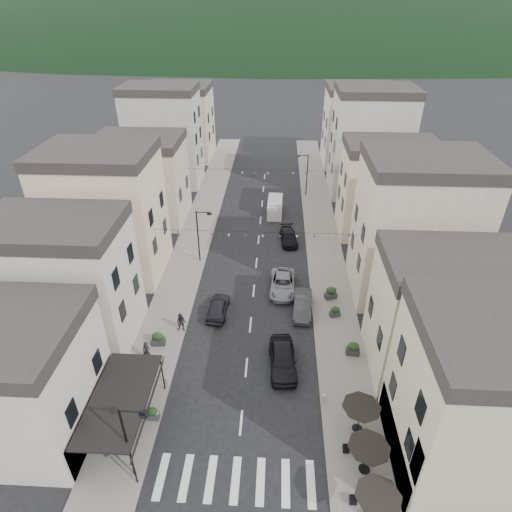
{
  "coord_description": "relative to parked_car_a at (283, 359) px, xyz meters",
  "views": [
    {
      "loc": [
        1.99,
        -12.51,
        24.95
      ],
      "look_at": [
        0.18,
        21.8,
        3.5
      ],
      "focal_mm": 30.0,
      "sensor_mm": 36.0,
      "label": 1
    }
  ],
  "objects": [
    {
      "name": "parked_car_d",
      "position": [
        0.68,
        19.5,
        -0.21
      ],
      "size": [
        2.32,
        4.64,
        1.29
      ],
      "primitive_type": "imported",
      "rotation": [
        0.0,
        0.0,
        0.12
      ],
      "color": "black",
      "rests_on": "ground"
    },
    {
      "name": "hill_backdrop",
      "position": [
        -2.8,
        288.78,
        -0.86
      ],
      "size": [
        640.0,
        360.0,
        70.0
      ],
      "primitive_type": "ellipsoid",
      "color": "black",
      "rests_on": "ground"
    },
    {
      "name": "sidewalk_right",
      "position": [
        4.7,
        20.78,
        -0.8
      ],
      "size": [
        4.0,
        76.0,
        0.12
      ],
      "primitive_type": "cube",
      "color": "slate",
      "rests_on": "ground"
    },
    {
      "name": "planter_rc",
      "position": [
        4.55,
        8.87,
        -0.13
      ],
      "size": [
        1.26,
        1.0,
        1.25
      ],
      "rotation": [
        0.0,
        0.0,
        0.4
      ],
      "color": "#2F2F32",
      "rests_on": "sidewalk_right"
    },
    {
      "name": "streetlamp_right_far",
      "position": [
        3.02,
        32.78,
        2.84
      ],
      "size": [
        1.7,
        0.56,
        6.0
      ],
      "color": "black",
      "rests_on": "ground"
    },
    {
      "name": "streetlamp_left_far",
      "position": [
        -8.62,
        14.78,
        2.84
      ],
      "size": [
        1.7,
        0.56,
        6.0
      ],
      "color": "black",
      "rests_on": "ground"
    },
    {
      "name": "planter_rb",
      "position": [
        4.66,
        6.25,
        -0.24
      ],
      "size": [
        1.01,
        0.72,
        1.03
      ],
      "rotation": [
        0.0,
        0.0,
        0.26
      ],
      "color": "#303033",
      "rests_on": "sidewalk_right"
    },
    {
      "name": "cafe_terrace",
      "position": [
        4.9,
        -8.42,
        1.5
      ],
      "size": [
        2.5,
        8.1,
        2.53
      ],
      "color": "black",
      "rests_on": "ground"
    },
    {
      "name": "bunting_near",
      "position": [
        -2.8,
        10.78,
        4.8
      ],
      "size": [
        19.0,
        0.28,
        0.62
      ],
      "color": "black",
      "rests_on": "ground"
    },
    {
      "name": "bistro_building",
      "position": [
        11.7,
        -7.22,
        4.14
      ],
      "size": [
        10.0,
        8.0,
        10.0
      ],
      "primitive_type": "cube",
      "color": "beige",
      "rests_on": "ground"
    },
    {
      "name": "planter_la",
      "position": [
        -8.8,
        -5.27,
        -0.25
      ],
      "size": [
        0.91,
        0.52,
        1.0
      ],
      "rotation": [
        0.0,
        0.0,
        -0.03
      ],
      "color": "#313133",
      "rests_on": "sidewalk_left"
    },
    {
      "name": "planter_lb",
      "position": [
        -10.19,
        1.85,
        -0.14
      ],
      "size": [
        1.14,
        0.69,
        1.23
      ],
      "rotation": [
        0.0,
        0.0,
        0.08
      ],
      "color": "#2A292C",
      "rests_on": "sidewalk_left"
    },
    {
      "name": "pedestrian_a",
      "position": [
        -10.63,
        0.13,
        0.13
      ],
      "size": [
        0.68,
        0.49,
        1.74
      ],
      "primitive_type": "imported",
      "rotation": [
        0.0,
        0.0,
        -0.12
      ],
      "color": "black",
      "rests_on": "sidewalk_left"
    },
    {
      "name": "parked_car_e",
      "position": [
        -5.8,
        6.18,
        -0.14
      ],
      "size": [
        1.93,
        4.28,
        1.43
      ],
      "primitive_type": "imported",
      "rotation": [
        0.0,
        0.0,
        3.08
      ],
      "color": "black",
      "rests_on": "ground"
    },
    {
      "name": "bunting_far",
      "position": [
        -2.8,
        26.78,
        4.8
      ],
      "size": [
        19.0,
        0.28,
        0.62
      ],
      "color": "black",
      "rests_on": "ground"
    },
    {
      "name": "delivery_van",
      "position": [
        -1.0,
        26.73,
        0.24
      ],
      "size": [
        1.96,
        4.7,
        2.23
      ],
      "rotation": [
        0.0,
        0.0,
        -0.03
      ],
      "color": "silver",
      "rests_on": "ground"
    },
    {
      "name": "parked_car_a",
      "position": [
        0.0,
        0.0,
        0.0
      ],
      "size": [
        2.37,
        5.16,
        1.71
      ],
      "primitive_type": "imported",
      "rotation": [
        0.0,
        0.0,
        0.07
      ],
      "color": "black",
      "rests_on": "ground"
    },
    {
      "name": "buildings_row_left",
      "position": [
        -17.3,
        26.53,
        5.26
      ],
      "size": [
        10.2,
        54.16,
        14.0
      ],
      "color": "beige",
      "rests_on": "ground"
    },
    {
      "name": "bollards",
      "position": [
        -2.8,
        -5.72,
        -0.44
      ],
      "size": [
        11.66,
        10.26,
        0.6
      ],
      "color": "gray",
      "rests_on": "ground"
    },
    {
      "name": "sidewalk_left",
      "position": [
        -10.3,
        20.78,
        -0.8
      ],
      "size": [
        4.0,
        76.0,
        0.12
      ],
      "primitive_type": "cube",
      "color": "slate",
      "rests_on": "ground"
    },
    {
      "name": "streetlamp_left_near",
      "position": [
        -8.62,
        -9.22,
        2.84
      ],
      "size": [
        1.7,
        0.56,
        6.0
      ],
      "color": "black",
      "rests_on": "ground"
    },
    {
      "name": "buildings_row_right",
      "position": [
        11.7,
        25.38,
        5.46
      ],
      "size": [
        10.2,
        54.16,
        14.5
      ],
      "color": "beige",
      "rests_on": "ground"
    },
    {
      "name": "planter_ra",
      "position": [
        5.6,
        1.56,
        -0.16
      ],
      "size": [
        1.11,
        0.67,
        1.19
      ],
      "rotation": [
        0.0,
        0.0,
        -0.09
      ],
      "color": "#292A2B",
      "rests_on": "sidewalk_right"
    },
    {
      "name": "boutique_awning",
      "position": [
        -10.05,
        -6.22,
        2.26
      ],
      "size": [
        3.77,
        7.5,
        3.28
      ],
      "color": "black",
      "rests_on": "ground"
    },
    {
      "name": "parked_car_c",
      "position": [
        0.0,
        10.05,
        -0.13
      ],
      "size": [
        2.54,
        5.3,
        1.46
      ],
      "primitive_type": "imported",
      "rotation": [
        0.0,
        0.0,
        -0.02
      ],
      "color": "gray",
      "rests_on": "ground"
    },
    {
      "name": "pedestrian_b",
      "position": [
        -8.6,
        3.62,
        0.15
      ],
      "size": [
        0.9,
        0.72,
        1.76
      ],
      "primitive_type": "imported",
      "rotation": [
        0.0,
        0.0,
        -0.07
      ],
      "color": "#231F29",
      "rests_on": "sidewalk_left"
    },
    {
      "name": "parked_car_b",
      "position": [
        1.8,
        6.84,
        -0.11
      ],
      "size": [
        1.85,
        4.62,
        1.49
      ],
      "primitive_type": "imported",
      "rotation": [
        0.0,
        0.0,
        -0.06
      ],
      "color": "#303133",
      "rests_on": "ground"
    }
  ]
}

